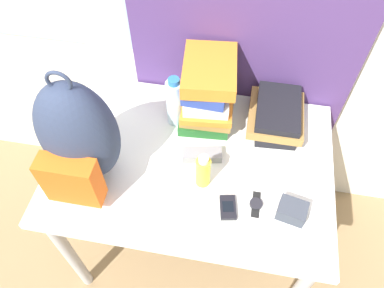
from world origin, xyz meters
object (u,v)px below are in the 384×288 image
backpack (78,138)px  wristwatch (256,204)px  camera_pouch (292,211)px  sports_bottle (197,101)px  sunscreen_bottle (203,171)px  sunglasses_case (202,155)px  book_stack_left (208,92)px  cell_phone (228,208)px  water_bottle (175,102)px  book_stack_center (276,116)px

backpack → wristwatch: 0.65m
camera_pouch → sports_bottle: bearing=137.4°
sunscreen_bottle → camera_pouch: sunscreen_bottle is taller
sports_bottle → sunglasses_case: 0.21m
book_stack_left → cell_phone: book_stack_left is taller
water_bottle → wristwatch: size_ratio=2.29×
water_bottle → book_stack_left: bearing=21.5°
sunglasses_case → cell_phone: bearing=-58.1°
book_stack_left → sunglasses_case: (0.02, -0.21, -0.12)m
water_bottle → sunglasses_case: size_ratio=1.48×
sunscreen_bottle → camera_pouch: size_ratio=1.42×
cell_phone → sports_bottle: bearing=115.1°
sports_bottle → sunscreen_bottle: 0.30m
water_bottle → cell_phone: water_bottle is taller
book_stack_center → water_bottle: 0.41m
backpack → sunglasses_case: backpack is taller
wristwatch → sunglasses_case: bearing=142.9°
camera_pouch → book_stack_left: bearing=131.9°
book_stack_center → camera_pouch: (0.08, -0.40, -0.03)m
cell_phone → wristwatch: (0.10, 0.03, -0.00)m
book_stack_left → water_bottle: bearing=-158.5°
sunglasses_case → wristwatch: 0.28m
camera_pouch → cell_phone: bearing=-175.7°
book_stack_left → cell_phone: (0.14, -0.42, -0.13)m
water_bottle → cell_phone: 0.46m
sunscreen_bottle → camera_pouch: (0.32, -0.08, -0.04)m
sports_bottle → sunglasses_case: (0.05, -0.18, -0.10)m
cell_phone → backpack: bearing=173.6°
backpack → water_bottle: bearing=49.8°
book_stack_center → sunglasses_case: bearing=-141.0°
book_stack_center → wristwatch: size_ratio=2.57×
water_bottle → cell_phone: size_ratio=2.34×
sports_bottle → cell_phone: 0.44m
book_stack_left → sports_bottle: size_ratio=1.17×
water_bottle → sports_bottle: bearing=9.5°
book_stack_center → sports_bottle: sports_bottle is taller
sunglasses_case → wristwatch: (0.22, -0.17, -0.01)m
sunglasses_case → book_stack_left: bearing=94.0°
cell_phone → sunglasses_case: bearing=121.9°
sunscreen_bottle → sunglasses_case: bearing=100.6°
camera_pouch → water_bottle: bearing=144.0°
water_bottle → camera_pouch: size_ratio=2.13×
book_stack_left → water_bottle: 0.14m
book_stack_center → sports_bottle: 0.33m
book_stack_left → book_stack_center: bearing=0.1°
sports_bottle → sunglasses_case: sports_bottle is taller
wristwatch → backpack: bearing=177.6°
backpack → book_stack_left: backpack is taller
water_bottle → sports_bottle: sports_bottle is taller
book_stack_left → cell_phone: bearing=-71.4°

